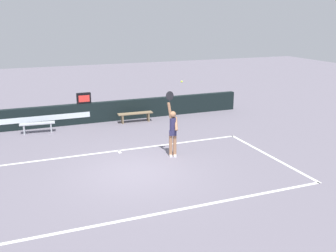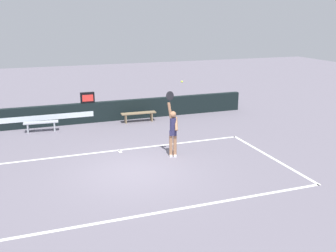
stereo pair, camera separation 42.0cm
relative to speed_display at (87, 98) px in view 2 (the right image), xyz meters
name	(u,v)px [view 2 (the right image)]	position (x,y,z in m)	size (l,w,h in m)	color
ground_plane	(134,171)	(0.50, -6.74, -1.24)	(60.00, 60.00, 0.00)	slate
court_lines	(137,175)	(0.50, -7.09, -1.24)	(10.38, 5.35, 0.00)	white
back_wall	(98,112)	(0.49, 0.00, -0.75)	(15.50, 0.29, 0.99)	black
speed_display	(87,98)	(0.00, 0.00, 0.00)	(0.67, 0.21, 0.52)	black
tennis_player	(173,130)	(2.24, -5.82, -0.22)	(0.45, 0.43, 2.47)	#9F6F4F
tennis_ball	(182,82)	(2.53, -5.94, 1.56)	(0.07, 0.07, 0.07)	#D0E53A
courtside_bench_near	(41,124)	(-2.25, -0.85, -0.89)	(1.53, 0.47, 0.46)	#AAAFB8
courtside_bench_far	(139,115)	(2.34, -0.73, -0.87)	(1.73, 0.42, 0.48)	#846E4F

